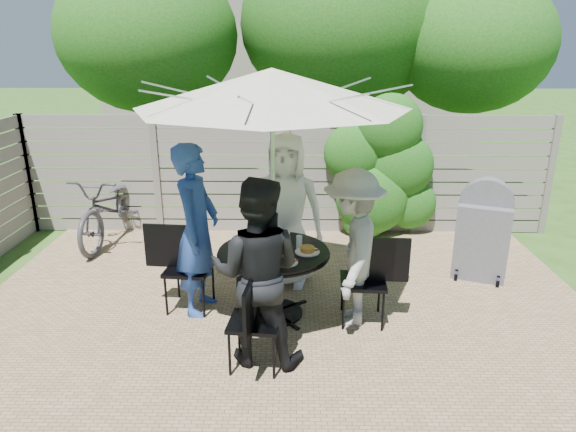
{
  "coord_description": "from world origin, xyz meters",
  "views": [
    {
      "loc": [
        0.12,
        -4.64,
        2.85
      ],
      "look_at": [
        0.05,
        0.57,
        1.09
      ],
      "focal_mm": 32.0,
      "sensor_mm": 36.0,
      "label": 1
    }
  ],
  "objects_px": {
    "plate_back": "(279,236)",
    "plate_front": "(267,262)",
    "glass_back": "(268,235)",
    "bbq_grill": "(483,233)",
    "glass_left": "(247,247)",
    "chair_front": "(255,340)",
    "chair_right": "(364,297)",
    "chair_back": "(287,259)",
    "person_right": "(353,249)",
    "patio_table": "(274,270)",
    "glass_right": "(299,242)",
    "plate_extra": "(286,261)",
    "coffee_cup": "(286,238)",
    "umbrella": "(272,89)",
    "person_front": "(257,273)",
    "plate_left": "(240,246)",
    "glass_front": "(279,254)",
    "plate_right": "(307,250)",
    "bicycle": "(113,207)",
    "chair_left": "(188,284)",
    "person_back": "(286,211)",
    "syrup_jug": "(269,241)",
    "person_left": "(197,230)"
  },
  "relations": [
    {
      "from": "umbrella",
      "to": "coffee_cup",
      "type": "relative_size",
      "value": 25.49
    },
    {
      "from": "plate_left",
      "to": "person_left",
      "type": "bearing_deg",
      "value": 172.02
    },
    {
      "from": "chair_left",
      "to": "glass_left",
      "type": "relative_size",
      "value": 7.13
    },
    {
      "from": "chair_left",
      "to": "glass_left",
      "type": "bearing_deg",
      "value": -10.59
    },
    {
      "from": "chair_back",
      "to": "person_right",
      "type": "relative_size",
      "value": 0.5
    },
    {
      "from": "plate_right",
      "to": "patio_table",
      "type": "bearing_deg",
      "value": 172.02
    },
    {
      "from": "plate_back",
      "to": "glass_right",
      "type": "height_order",
      "value": "glass_right"
    },
    {
      "from": "plate_left",
      "to": "glass_right",
      "type": "height_order",
      "value": "glass_right"
    },
    {
      "from": "umbrella",
      "to": "syrup_jug",
      "type": "xyz_separation_m",
      "value": [
        -0.05,
        0.06,
        -1.59
      ]
    },
    {
      "from": "chair_back",
      "to": "chair_left",
      "type": "height_order",
      "value": "chair_left"
    },
    {
      "from": "person_left",
      "to": "patio_table",
      "type": "bearing_deg",
      "value": -90.0
    },
    {
      "from": "person_front",
      "to": "glass_back",
      "type": "xyz_separation_m",
      "value": [
        0.05,
        1.09,
        -0.05
      ]
    },
    {
      "from": "chair_front",
      "to": "glass_left",
      "type": "bearing_deg",
      "value": 14.89
    },
    {
      "from": "plate_back",
      "to": "plate_front",
      "type": "height_order",
      "value": "same"
    },
    {
      "from": "chair_front",
      "to": "chair_right",
      "type": "relative_size",
      "value": 0.98
    },
    {
      "from": "person_left",
      "to": "coffee_cup",
      "type": "distance_m",
      "value": 0.96
    },
    {
      "from": "chair_back",
      "to": "chair_right",
      "type": "height_order",
      "value": "chair_right"
    },
    {
      "from": "patio_table",
      "to": "person_right",
      "type": "distance_m",
      "value": 0.88
    },
    {
      "from": "patio_table",
      "to": "glass_right",
      "type": "bearing_deg",
      "value": 14.02
    },
    {
      "from": "patio_table",
      "to": "coffee_cup",
      "type": "xyz_separation_m",
      "value": [
        0.13,
        0.2,
        0.29
      ]
    },
    {
      "from": "plate_left",
      "to": "coffee_cup",
      "type": "relative_size",
      "value": 2.17
    },
    {
      "from": "plate_back",
      "to": "glass_left",
      "type": "bearing_deg",
      "value": -127.16
    },
    {
      "from": "glass_front",
      "to": "bbq_grill",
      "type": "relative_size",
      "value": 0.11
    },
    {
      "from": "plate_right",
      "to": "glass_left",
      "type": "distance_m",
      "value": 0.63
    },
    {
      "from": "umbrella",
      "to": "glass_left",
      "type": "distance_m",
      "value": 1.62
    },
    {
      "from": "chair_right",
      "to": "plate_left",
      "type": "distance_m",
      "value": 1.42
    },
    {
      "from": "umbrella",
      "to": "chair_front",
      "type": "xyz_separation_m",
      "value": [
        -0.13,
        -0.96,
        -2.15
      ]
    },
    {
      "from": "glass_left",
      "to": "bbq_grill",
      "type": "height_order",
      "value": "bbq_grill"
    },
    {
      "from": "glass_back",
      "to": "bbq_grill",
      "type": "distance_m",
      "value": 2.76
    },
    {
      "from": "person_back",
      "to": "syrup_jug",
      "type": "height_order",
      "value": "person_back"
    },
    {
      "from": "bbq_grill",
      "to": "chair_right",
      "type": "bearing_deg",
      "value": -123.01
    },
    {
      "from": "glass_left",
      "to": "glass_front",
      "type": "bearing_deg",
      "value": -30.98
    },
    {
      "from": "glass_right",
      "to": "bicycle",
      "type": "height_order",
      "value": "bicycle"
    },
    {
      "from": "person_back",
      "to": "chair_front",
      "type": "relative_size",
      "value": 1.97
    },
    {
      "from": "bicycle",
      "to": "bbq_grill",
      "type": "distance_m",
      "value": 5.21
    },
    {
      "from": "glass_right",
      "to": "bbq_grill",
      "type": "relative_size",
      "value": 0.11
    },
    {
      "from": "person_front",
      "to": "glass_left",
      "type": "height_order",
      "value": "person_front"
    },
    {
      "from": "chair_front",
      "to": "coffee_cup",
      "type": "xyz_separation_m",
      "value": [
        0.26,
        1.16,
        0.54
      ]
    },
    {
      "from": "person_left",
      "to": "plate_left",
      "type": "height_order",
      "value": "person_left"
    },
    {
      "from": "plate_extra",
      "to": "bicycle",
      "type": "height_order",
      "value": "bicycle"
    },
    {
      "from": "glass_left",
      "to": "glass_front",
      "type": "xyz_separation_m",
      "value": [
        0.34,
        -0.2,
        0.0
      ]
    },
    {
      "from": "glass_left",
      "to": "bbq_grill",
      "type": "relative_size",
      "value": 0.11
    },
    {
      "from": "plate_left",
      "to": "person_right",
      "type": "bearing_deg",
      "value": -7.98
    },
    {
      "from": "person_front",
      "to": "plate_extra",
      "type": "height_order",
      "value": "person_front"
    },
    {
      "from": "plate_left",
      "to": "bbq_grill",
      "type": "relative_size",
      "value": 0.2
    },
    {
      "from": "umbrella",
      "to": "chair_back",
      "type": "xyz_separation_m",
      "value": [
        0.13,
        0.95,
        -2.18
      ]
    },
    {
      "from": "patio_table",
      "to": "plate_extra",
      "type": "distance_m",
      "value": 0.43
    },
    {
      "from": "plate_front",
      "to": "chair_front",
      "type": "bearing_deg",
      "value": -97.93
    },
    {
      "from": "person_back",
      "to": "plate_left",
      "type": "height_order",
      "value": "person_back"
    },
    {
      "from": "patio_table",
      "to": "plate_extra",
      "type": "relative_size",
      "value": 5.51
    }
  ]
}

